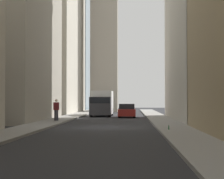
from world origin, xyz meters
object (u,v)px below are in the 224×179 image
object	(u,v)px
sedan_red	(127,111)
discarded_bottle	(169,128)
pedestrian	(56,109)
delivery_truck	(102,103)

from	to	relation	value
sedan_red	discarded_bottle	bearing A→B (deg)	-172.41
sedan_red	pedestrian	world-z (taller)	pedestrian
sedan_red	discarded_bottle	size ratio (longest dim) A/B	15.93
delivery_truck	pedestrian	world-z (taller)	delivery_truck
delivery_truck	sedan_red	size ratio (longest dim) A/B	1.50
discarded_bottle	sedan_red	bearing A→B (deg)	7.59
delivery_truck	sedan_red	bearing A→B (deg)	-132.66
discarded_bottle	pedestrian	bearing A→B (deg)	40.55
pedestrian	sedan_red	bearing A→B (deg)	-30.48
pedestrian	discarded_bottle	bearing A→B (deg)	-139.45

